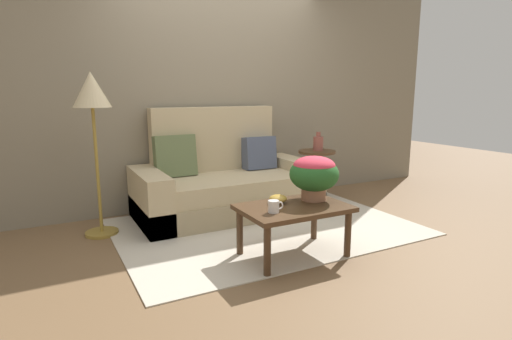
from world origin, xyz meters
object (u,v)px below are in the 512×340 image
at_px(coffee_table, 294,213).
at_px(floor_lamp, 92,103).
at_px(couch, 225,184).
at_px(side_table, 317,166).
at_px(snack_bowl, 278,199).
at_px(potted_plant, 314,173).
at_px(coffee_mug, 274,206).
at_px(table_vase, 318,143).

relative_size(coffee_table, floor_lamp, 0.57).
bearing_deg(floor_lamp, couch, 4.13).
xyz_separation_m(side_table, snack_bowl, (-1.25, -1.18, 0.04)).
relative_size(side_table, potted_plant, 1.50).
distance_m(coffee_table, coffee_mug, 0.27).
distance_m(side_table, snack_bowl, 1.73).
xyz_separation_m(potted_plant, table_vase, (0.95, 1.24, 0.06)).
bearing_deg(potted_plant, table_vase, 52.31).
xyz_separation_m(side_table, potted_plant, (-0.94, -1.23, 0.23)).
bearing_deg(table_vase, floor_lamp, -179.06).
bearing_deg(potted_plant, coffee_mug, -161.66).
relative_size(floor_lamp, potted_plant, 3.62).
relative_size(coffee_table, table_vase, 3.84).
height_order(potted_plant, coffee_mug, potted_plant).
height_order(coffee_mug, table_vase, table_vase).
bearing_deg(side_table, snack_bowl, -136.68).
bearing_deg(side_table, table_vase, 19.32).
height_order(potted_plant, table_vase, table_vase).
relative_size(couch, snack_bowl, 13.26).
distance_m(potted_plant, coffee_mug, 0.54).
xyz_separation_m(floor_lamp, table_vase, (2.51, 0.04, -0.51)).
bearing_deg(potted_plant, snack_bowl, 171.88).
bearing_deg(potted_plant, couch, 100.79).
distance_m(side_table, coffee_mug, 1.98).
distance_m(coffee_table, potted_plant, 0.39).
bearing_deg(coffee_mug, table_vase, 44.20).
bearing_deg(table_vase, snack_bowl, -136.96).
xyz_separation_m(side_table, coffee_mug, (-1.41, -1.39, 0.04)).
xyz_separation_m(couch, table_vase, (1.20, -0.05, 0.39)).
xyz_separation_m(coffee_table, snack_bowl, (-0.07, 0.12, 0.10)).
relative_size(potted_plant, snack_bowl, 2.83).
height_order(floor_lamp, table_vase, floor_lamp).
xyz_separation_m(side_table, table_vase, (0.02, 0.01, 0.28)).
distance_m(coffee_mug, snack_bowl, 0.26).
relative_size(couch, side_table, 3.12).
bearing_deg(potted_plant, side_table, 52.72).
bearing_deg(couch, floor_lamp, -175.87).
bearing_deg(floor_lamp, potted_plant, -37.54).
distance_m(coffee_table, floor_lamp, 2.02).
distance_m(coffee_table, snack_bowl, 0.18).
distance_m(floor_lamp, coffee_mug, 1.89).
xyz_separation_m(coffee_mug, snack_bowl, (0.16, 0.20, -0.01)).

